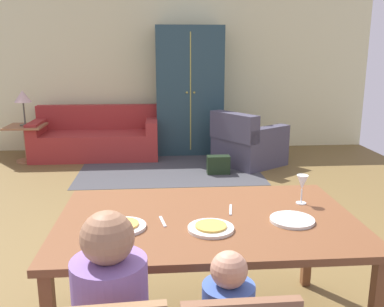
{
  "coord_description": "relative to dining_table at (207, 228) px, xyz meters",
  "views": [
    {
      "loc": [
        -0.28,
        -3.4,
        1.69
      ],
      "look_at": [
        -0.0,
        0.08,
        0.85
      ],
      "focal_mm": 39.48,
      "sensor_mm": 36.0,
      "label": 1
    }
  ],
  "objects": [
    {
      "name": "ground_plane",
      "position": [
        0.01,
        1.84,
        -0.7
      ],
      "size": [
        6.9,
        6.64,
        0.02
      ],
      "primitive_type": "cube",
      "color": "brown"
    },
    {
      "name": "couch",
      "position": [
        -1.3,
        4.61,
        -0.39
      ],
      "size": [
        2.0,
        0.86,
        0.82
      ],
      "color": "maroon",
      "rests_on": "ground_plane"
    },
    {
      "name": "armchair",
      "position": [
        1.06,
        3.92,
        -0.38
      ],
      "size": [
        1.19,
        1.18,
        0.82
      ],
      "color": "#444152",
      "rests_on": "ground_plane"
    },
    {
      "name": "area_rug",
      "position": [
        -0.13,
        3.75,
        -0.69
      ],
      "size": [
        2.6,
        1.8,
        0.01
      ],
      "primitive_type": "cube",
      "color": "#404044",
      "rests_on": "ground_plane"
    },
    {
      "name": "pizza_near_man",
      "position": [
        -0.47,
        -0.12,
        0.09
      ],
      "size": [
        0.17,
        0.17,
        0.01
      ],
      "primitive_type": "cylinder",
      "color": "gold",
      "rests_on": "plate_near_man"
    },
    {
      "name": "plate_near_child",
      "position": [
        0.0,
        -0.18,
        0.08
      ],
      "size": [
        0.25,
        0.25,
        0.02
      ],
      "primitive_type": "cylinder",
      "color": "white",
      "rests_on": "dining_table"
    },
    {
      "name": "plate_near_man",
      "position": [
        -0.47,
        -0.12,
        0.08
      ],
      "size": [
        0.25,
        0.25,
        0.02
      ],
      "primitive_type": "cylinder",
      "color": "silver",
      "rests_on": "dining_table"
    },
    {
      "name": "plate_near_woman",
      "position": [
        0.47,
        -0.1,
        0.08
      ],
      "size": [
        0.25,
        0.25,
        0.02
      ],
      "primitive_type": "cylinder",
      "color": "silver",
      "rests_on": "dining_table"
    },
    {
      "name": "handbag",
      "position": [
        0.56,
        3.45,
        -0.56
      ],
      "size": [
        0.32,
        0.16,
        0.26
      ],
      "primitive_type": "cube",
      "color": "black",
      "rests_on": "ground_plane"
    },
    {
      "name": "dining_table",
      "position": [
        0.0,
        0.0,
        0.0
      ],
      "size": [
        1.72,
        1.09,
        0.76
      ],
      "color": "brown",
      "rests_on": "ground_plane"
    },
    {
      "name": "table_lamp",
      "position": [
        -2.33,
        4.35,
        0.31
      ],
      "size": [
        0.26,
        0.26,
        0.54
      ],
      "color": "#48473C",
      "rests_on": "side_table"
    },
    {
      "name": "pizza_near_child",
      "position": [
        0.0,
        -0.18,
        0.09
      ],
      "size": [
        0.17,
        0.17,
        0.01
      ],
      "primitive_type": "cylinder",
      "color": "gold",
      "rests_on": "plate_near_child"
    },
    {
      "name": "armoire",
      "position": [
        0.25,
        4.82,
        0.36
      ],
      "size": [
        1.1,
        0.59,
        2.1
      ],
      "color": "#243E47",
      "rests_on": "ground_plane"
    },
    {
      "name": "knife",
      "position": [
        0.15,
        0.1,
        0.07
      ],
      "size": [
        0.04,
        0.17,
        0.01
      ],
      "primitive_type": "cube",
      "rotation": [
        0.0,
        0.0,
        -0.18
      ],
      "color": "silver",
      "rests_on": "dining_table"
    },
    {
      "name": "back_wall",
      "position": [
        0.01,
        5.21,
        0.66
      ],
      "size": [
        6.9,
        0.1,
        2.7
      ],
      "primitive_type": "cube",
      "color": "beige",
      "rests_on": "ground_plane"
    },
    {
      "name": "fork",
      "position": [
        -0.26,
        -0.05,
        0.07
      ],
      "size": [
        0.04,
        0.15,
        0.01
      ],
      "primitive_type": "cube",
      "rotation": [
        0.0,
        0.0,
        0.18
      ],
      "color": "silver",
      "rests_on": "dining_table"
    },
    {
      "name": "side_table",
      "position": [
        -2.33,
        4.35,
        -0.32
      ],
      "size": [
        0.56,
        0.56,
        0.58
      ],
      "color": "#935F3D",
      "rests_on": "ground_plane"
    },
    {
      "name": "wine_glass",
      "position": [
        0.62,
        0.18,
        0.2
      ],
      "size": [
        0.07,
        0.07,
        0.19
      ],
      "color": "silver",
      "rests_on": "dining_table"
    }
  ]
}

